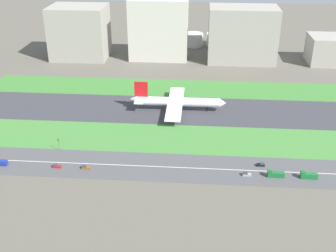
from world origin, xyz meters
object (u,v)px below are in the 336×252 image
at_px(office_tower, 242,34).
at_px(fuel_tank_west, 193,40).
at_px(hangar_building, 158,30).
at_px(airliner, 176,102).
at_px(truck_2, 275,174).
at_px(car_1, 246,174).
at_px(car_5, 85,167).
at_px(car_2, 57,166).
at_px(car_0, 261,165).
at_px(traffic_light, 59,144).
at_px(truck_1, 308,176).
at_px(fuel_tank_centre, 219,40).
at_px(terminal_building, 80,32).
at_px(cargo_warehouse, 333,50).

relative_size(office_tower, fuel_tank_west, 3.04).
bearing_deg(hangar_building, airliner, -78.72).
bearing_deg(truck_2, car_1, -0.00).
bearing_deg(car_5, office_tower, -116.14).
height_order(car_5, fuel_tank_west, fuel_tank_west).
bearing_deg(car_2, car_5, -180.00).
bearing_deg(fuel_tank_west, car_0, -79.64).
xyz_separation_m(car_0, traffic_light, (-111.34, 7.99, 3.37)).
height_order(truck_1, fuel_tank_west, fuel_tank_west).
height_order(hangar_building, fuel_tank_centre, hangar_building).
bearing_deg(fuel_tank_centre, terminal_building, -160.75).
height_order(traffic_light, fuel_tank_west, fuel_tank_west).
bearing_deg(car_1, car_2, 0.00).
relative_size(traffic_light, office_tower, 0.12).
xyz_separation_m(truck_2, car_2, (-113.10, 0.00, -0.75)).
bearing_deg(office_tower, car_1, -93.22).
xyz_separation_m(airliner, fuel_tank_centre, (33.82, 159.00, 0.44)).
xyz_separation_m(car_5, fuel_tank_west, (50.26, 237.00, 5.47)).
height_order(terminal_building, fuel_tank_centre, terminal_building).
xyz_separation_m(car_1, traffic_light, (-102.97, 17.99, 3.37)).
bearing_deg(office_tower, car_5, -116.14).
relative_size(airliner, car_2, 14.77).
bearing_deg(car_1, airliner, -62.29).
bearing_deg(car_5, fuel_tank_centre, -107.83).
distance_m(car_5, office_tower, 215.12).
distance_m(car_1, fuel_tank_west, 239.37).
bearing_deg(office_tower, truck_1, -84.06).
relative_size(airliner, cargo_warehouse, 1.50).
distance_m(truck_1, cargo_warehouse, 201.69).
height_order(office_tower, fuel_tank_centre, office_tower).
bearing_deg(office_tower, airliner, -114.43).
bearing_deg(car_0, car_1, -129.95).
distance_m(car_5, cargo_warehouse, 260.09).
relative_size(terminal_building, fuel_tank_centre, 1.95).
bearing_deg(fuel_tank_west, fuel_tank_centre, 0.00).
height_order(truck_1, hangar_building, hangar_building).
bearing_deg(car_2, car_1, -180.00).
xyz_separation_m(car_5, office_tower, (94.22, 192.00, 23.10)).
bearing_deg(traffic_light, terminal_building, 100.75).
bearing_deg(car_2, airliner, -126.52).
distance_m(hangar_building, cargo_warehouse, 156.13).
xyz_separation_m(fuel_tank_west, fuel_tank_centre, (25.98, 0.00, 0.28)).
distance_m(traffic_light, hangar_building, 179.81).
height_order(cargo_warehouse, fuel_tank_west, cargo_warehouse).
relative_size(car_5, car_2, 1.00).
xyz_separation_m(car_1, fuel_tank_west, (-33.14, 237.00, 5.47)).
bearing_deg(airliner, car_2, -126.52).
distance_m(truck_2, car_0, 11.69).
distance_m(car_0, car_2, 107.57).
bearing_deg(car_2, office_tower, -119.71).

